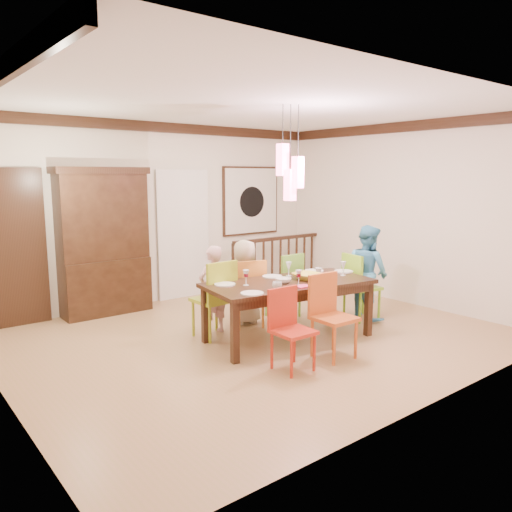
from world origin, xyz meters
TOP-DOWN VIEW (x-y plane):
  - floor at (0.00, 0.00)m, footprint 6.00×6.00m
  - ceiling at (0.00, 0.00)m, footprint 6.00×6.00m
  - wall_back at (0.00, 2.50)m, footprint 6.00×0.00m
  - wall_right at (3.00, 0.00)m, footprint 0.00×5.00m
  - crown_molding at (0.00, 0.00)m, footprint 6.00×5.00m
  - panel_door at (-2.40, 2.45)m, footprint 1.04×0.07m
  - white_doorway at (0.35, 2.46)m, footprint 0.97×0.05m
  - painting at (1.80, 2.46)m, footprint 1.25×0.06m
  - pendant_cluster at (0.24, -0.32)m, footprint 0.27×0.21m
  - dining_table at (0.24, -0.32)m, footprint 2.23×1.26m
  - chair_far_left at (-0.46, 0.35)m, footprint 0.47×0.47m
  - chair_far_mid at (0.17, 0.45)m, footprint 0.53×0.53m
  - chair_far_right at (0.87, 0.50)m, footprint 0.45×0.45m
  - chair_near_left at (-0.41, -1.11)m, footprint 0.40×0.40m
  - chair_near_mid at (0.21, -1.13)m, footprint 0.44×0.44m
  - chair_end_right at (1.68, -0.30)m, footprint 0.50×0.50m
  - china_hutch at (-1.10, 2.30)m, footprint 1.38×0.46m
  - balustrade at (2.09, 1.95)m, footprint 2.16×0.12m
  - person_far_left at (-0.38, 0.47)m, footprint 0.45×0.31m
  - person_far_mid at (0.22, 0.57)m, footprint 0.64×0.49m
  - person_end_right at (1.77, -0.33)m, footprint 0.64×0.75m
  - serving_bowl at (0.50, -0.37)m, footprint 0.36×0.36m
  - small_bowl at (0.12, -0.35)m, footprint 0.26×0.26m
  - cup_left at (-0.15, -0.55)m, footprint 0.14×0.14m
  - cup_right at (0.87, -0.22)m, footprint 0.12×0.12m
  - plate_far_left at (-0.51, 0.01)m, footprint 0.26×0.26m
  - plate_far_mid at (0.26, 0.02)m, footprint 0.26×0.26m
  - plate_far_right at (0.96, -0.05)m, footprint 0.26×0.26m
  - plate_near_left at (-0.53, -0.56)m, footprint 0.26×0.26m
  - plate_near_mid at (0.65, -0.56)m, footprint 0.26×0.26m
  - plate_end_right at (1.26, -0.32)m, footprint 0.26×0.26m
  - wine_glass_a at (-0.32, -0.17)m, footprint 0.08×0.08m
  - wine_glass_b at (0.46, -0.07)m, footprint 0.08×0.08m
  - wine_glass_c at (0.18, -0.57)m, footprint 0.08×0.08m
  - wine_glass_d at (1.05, -0.49)m, footprint 0.08×0.08m
  - napkin at (0.16, -0.66)m, footprint 0.18×0.14m

SIDE VIEW (x-z plane):
  - floor at x=0.00m, z-range 0.00..0.00m
  - balustrade at x=2.09m, z-range 0.02..0.98m
  - chair_near_left at x=-0.41m, z-range 0.06..0.94m
  - chair_far_mid at x=0.17m, z-range 0.07..1.01m
  - chair_far_right at x=0.87m, z-range 0.07..1.02m
  - chair_near_mid at x=0.21m, z-range 0.07..1.02m
  - chair_end_right at x=1.68m, z-range 0.07..1.03m
  - chair_far_left at x=-0.46m, z-range 0.07..1.08m
  - person_far_left at x=-0.38m, z-range 0.00..1.17m
  - person_far_mid at x=0.22m, z-range 0.00..1.19m
  - dining_table at x=0.24m, z-range 0.29..1.04m
  - person_end_right at x=1.77m, z-range 0.00..1.37m
  - plate_far_left at x=-0.51m, z-range 0.75..0.76m
  - plate_far_mid at x=0.26m, z-range 0.75..0.76m
  - plate_far_right at x=0.96m, z-range 0.75..0.76m
  - plate_near_left at x=-0.53m, z-range 0.75..0.76m
  - plate_near_mid at x=0.65m, z-range 0.75..0.76m
  - plate_end_right at x=1.26m, z-range 0.75..0.76m
  - napkin at x=0.16m, z-range 0.75..0.76m
  - small_bowl at x=0.12m, z-range 0.75..0.81m
  - serving_bowl at x=0.50m, z-range 0.75..0.83m
  - cup_right at x=0.87m, z-range 0.75..0.84m
  - cup_left at x=-0.15m, z-range 0.75..0.84m
  - wine_glass_a at x=-0.32m, z-range 0.75..0.94m
  - wine_glass_b at x=0.46m, z-range 0.75..0.94m
  - wine_glass_c at x=0.18m, z-range 0.75..0.94m
  - wine_glass_d at x=1.05m, z-range 0.75..0.94m
  - panel_door at x=-2.40m, z-range -0.07..2.17m
  - white_doorway at x=0.35m, z-range -0.06..2.16m
  - china_hutch at x=-1.10m, z-range 0.01..2.19m
  - wall_back at x=0.00m, z-range -1.55..4.45m
  - wall_right at x=3.00m, z-range -1.05..3.95m
  - painting at x=1.80m, z-range 0.97..2.22m
  - pendant_cluster at x=0.24m, z-range 1.54..2.68m
  - crown_molding at x=0.00m, z-range 2.74..2.90m
  - ceiling at x=0.00m, z-range 2.90..2.90m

